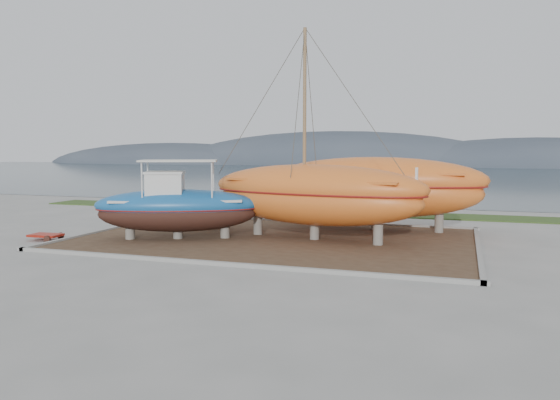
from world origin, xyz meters
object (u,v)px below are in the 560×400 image
(blue_caique, at_px, (177,199))
(red_trailer, at_px, (46,237))
(orange_bare_hull, at_px, (375,194))
(white_dinghy, at_px, (199,216))
(orange_sailboat, at_px, (315,135))

(blue_caique, relative_size, red_trailer, 3.61)
(orange_bare_hull, distance_m, red_trailer, 16.36)
(blue_caique, relative_size, white_dinghy, 1.95)
(orange_sailboat, bearing_deg, white_dinghy, 173.35)
(white_dinghy, distance_m, red_trailer, 7.85)
(orange_sailboat, relative_size, orange_bare_hull, 0.95)
(blue_caique, distance_m, orange_sailboat, 7.12)
(blue_caique, distance_m, red_trailer, 6.41)
(blue_caique, relative_size, orange_bare_hull, 0.68)
(blue_caique, xyz_separation_m, orange_sailboat, (6.18, 1.85, 3.02))
(blue_caique, xyz_separation_m, red_trailer, (-5.78, -2.16, -1.76))
(red_trailer, bearing_deg, orange_bare_hull, 25.52)
(orange_bare_hull, relative_size, red_trailer, 5.29)
(orange_bare_hull, bearing_deg, blue_caique, -144.97)
(orange_bare_hull, height_order, red_trailer, orange_bare_hull)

